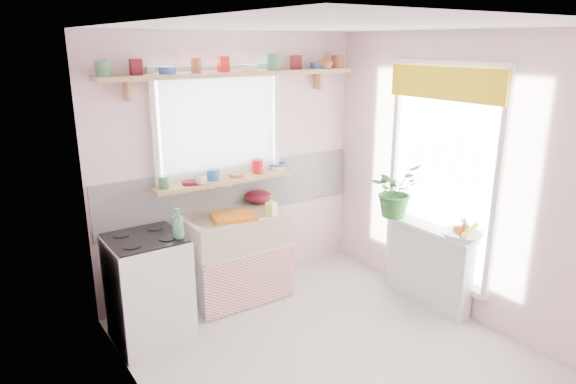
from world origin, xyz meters
TOP-DOWN VIEW (x-y plane):
  - room at (0.66, 0.86)m, footprint 3.20×3.20m
  - sink_unit at (-0.15, 1.29)m, footprint 0.95×0.65m
  - cooker at (-1.10, 1.05)m, footprint 0.58×0.58m
  - radiator_ledge at (1.30, 0.20)m, footprint 0.22×0.95m
  - windowsill at (-0.15, 1.48)m, footprint 1.40×0.22m
  - pine_shelf at (0.00, 1.47)m, footprint 2.52×0.24m
  - shelf_crockery at (-0.02, 1.47)m, footprint 2.47×0.11m
  - sill_crockery at (-0.20, 1.48)m, footprint 1.35×0.11m
  - dish_tray at (-0.21, 1.21)m, footprint 0.44×0.37m
  - colander at (0.22, 1.50)m, footprint 0.33×0.33m
  - jade_plant at (1.21, 0.60)m, footprint 0.54×0.50m
  - fruit_bowl at (1.22, -0.20)m, footprint 0.43×0.43m
  - herb_pot at (1.22, -0.20)m, footprint 0.14×0.11m
  - soap_bottle_sink at (0.13, 1.10)m, footprint 0.11×0.11m
  - sill_cup at (-0.43, 1.42)m, footprint 0.13×0.13m
  - sill_bowl at (0.47, 1.54)m, footprint 0.19×0.19m
  - shelf_vase at (0.98, 1.41)m, footprint 0.15×0.15m
  - cooker_bottle at (-0.88, 0.88)m, footprint 0.13×0.13m
  - fruit at (1.23, -0.19)m, footprint 0.20×0.14m

SIDE VIEW (x-z plane):
  - radiator_ledge at x=1.30m, z-range 0.01..0.78m
  - sink_unit at x=-0.15m, z-range -0.13..0.99m
  - cooker at x=-1.10m, z-range 0.00..0.92m
  - fruit_bowl at x=1.22m, z-range 0.78..0.85m
  - dish_tray at x=-0.21m, z-range 0.85..0.89m
  - fruit at x=1.23m, z-range 0.83..0.93m
  - herb_pot at x=1.22m, z-range 0.78..0.99m
  - colander at x=0.22m, z-range 0.85..0.98m
  - soap_bottle_sink at x=0.13m, z-range 0.85..1.03m
  - jade_plant at x=1.21m, z-range 0.78..1.29m
  - cooker_bottle at x=-0.88m, z-range 0.92..1.16m
  - windowsill at x=-0.15m, z-range 1.12..1.16m
  - sill_bowl at x=0.47m, z-range 1.16..1.22m
  - sill_cup at x=-0.43m, z-range 1.16..1.25m
  - sill_crockery at x=-0.20m, z-range 1.15..1.27m
  - room at x=0.66m, z-range -0.23..2.97m
  - pine_shelf at x=0.00m, z-range 2.10..2.14m
  - shelf_crockery at x=-0.02m, z-range 2.13..2.25m
  - shelf_vase at x=0.98m, z-range 2.14..2.29m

